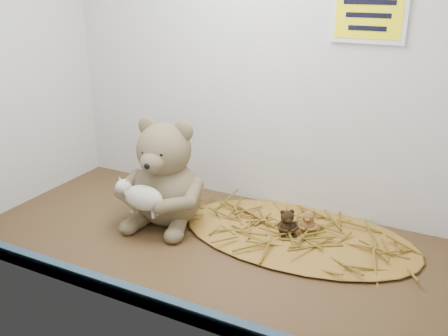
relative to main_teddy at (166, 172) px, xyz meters
The scene contains 8 objects.
alcove_shell 33.78cm from the main_teddy, 13.00° to the left, with size 120.40×60.20×90.40cm.
front_rail 39.56cm from the main_teddy, 67.04° to the right, with size 119.28×2.20×3.60cm, color #38556C.
straw_bed 38.47cm from the main_teddy, 12.50° to the left, with size 63.49×36.87×1.23cm, color brown.
main_teddy is the anchor object (origin of this frame).
toy_lamb 11.07cm from the main_teddy, 90.00° to the right, with size 14.02×8.56×9.06cm, color beige, non-canonical shape.
mini_teddy_tan 39.77cm from the main_teddy, 14.14° to the left, with size 5.31×5.60×6.58cm, color olive, non-canonical shape.
mini_teddy_brown 34.65cm from the main_teddy, 10.60° to the left, with size 5.64×5.95×6.99cm, color black, non-canonical shape.
wall_sign 64.62cm from the main_teddy, 28.06° to the left, with size 16.00×1.20×11.00cm, color yellow.
Camera 1 is at (55.73, -98.11, 63.87)cm, focal length 40.00 mm.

